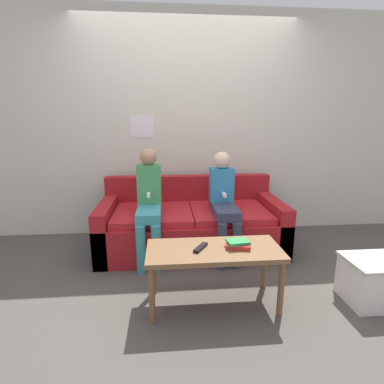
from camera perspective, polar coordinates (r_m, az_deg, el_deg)
name	(u,v)px	position (r m, az deg, el deg)	size (l,w,h in m)	color
ground_plane	(196,272)	(2.88, 0.81, -14.99)	(10.00, 10.00, 0.00)	#4C4742
wall_back	(187,126)	(3.65, -0.99, 12.39)	(8.00, 0.06, 2.60)	beige
couch	(191,225)	(3.30, -0.21, -6.27)	(1.92, 0.92, 0.74)	maroon
coffee_table	(214,255)	(2.28, 4.20, -11.97)	(0.99, 0.44, 0.46)	brown
person_left	(149,200)	(3.00, -8.19, -1.51)	(0.24, 0.61, 1.10)	teal
person_right	(224,200)	(3.05, 6.06, -1.50)	(0.24, 0.61, 1.06)	#33384C
tv_remote	(201,248)	(2.23, 1.65, -10.53)	(0.12, 0.17, 0.02)	black
book_stack	(238,244)	(2.28, 8.77, -9.76)	(0.20, 0.17, 0.06)	red
storage_box	(374,281)	(2.77, 31.31, -14.25)	(0.43, 0.37, 0.35)	silver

